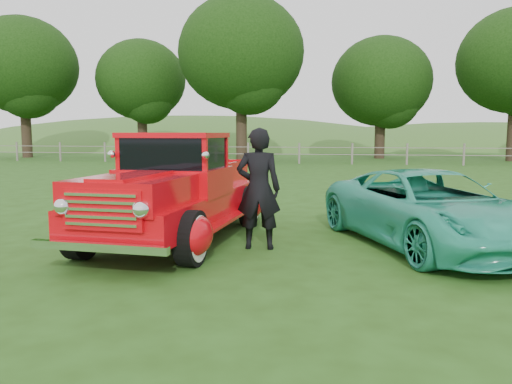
% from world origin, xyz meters
% --- Properties ---
extents(ground, '(140.00, 140.00, 0.00)m').
position_xyz_m(ground, '(0.00, 0.00, 0.00)').
color(ground, '#254712').
rests_on(ground, ground).
extents(distant_hills, '(116.00, 60.00, 18.00)m').
position_xyz_m(distant_hills, '(-4.08, 59.46, -4.55)').
color(distant_hills, '#345F23').
rests_on(distant_hills, ground).
extents(fence_line, '(48.00, 0.12, 1.20)m').
position_xyz_m(fence_line, '(0.00, 22.00, 0.60)').
color(fence_line, gray).
rests_on(fence_line, ground).
extents(tree_far_west, '(7.60, 7.60, 9.93)m').
position_xyz_m(tree_far_west, '(-20.00, 26.00, 6.49)').
color(tree_far_west, black).
rests_on(tree_far_west, ground).
extents(tree_mid_west, '(6.40, 6.40, 8.46)m').
position_xyz_m(tree_mid_west, '(-12.00, 28.00, 5.55)').
color(tree_mid_west, black).
rests_on(tree_mid_west, ground).
extents(tree_near_west, '(8.00, 8.00, 10.42)m').
position_xyz_m(tree_near_west, '(-4.00, 25.00, 6.80)').
color(tree_near_west, black).
rests_on(tree_near_west, ground).
extents(tree_near_east, '(6.80, 6.80, 8.33)m').
position_xyz_m(tree_near_east, '(5.00, 29.00, 5.25)').
color(tree_near_east, black).
rests_on(tree_near_east, ground).
extents(red_pickup, '(2.47, 5.09, 1.78)m').
position_xyz_m(red_pickup, '(-0.26, 1.05, 0.80)').
color(red_pickup, black).
rests_on(red_pickup, ground).
extents(teal_sedan, '(3.54, 4.75, 1.20)m').
position_xyz_m(teal_sedan, '(3.79, 1.25, 0.60)').
color(teal_sedan, teal).
rests_on(teal_sedan, ground).
extents(man, '(0.71, 0.50, 1.86)m').
position_xyz_m(man, '(1.18, 0.66, 0.93)').
color(man, black).
rests_on(man, ground).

